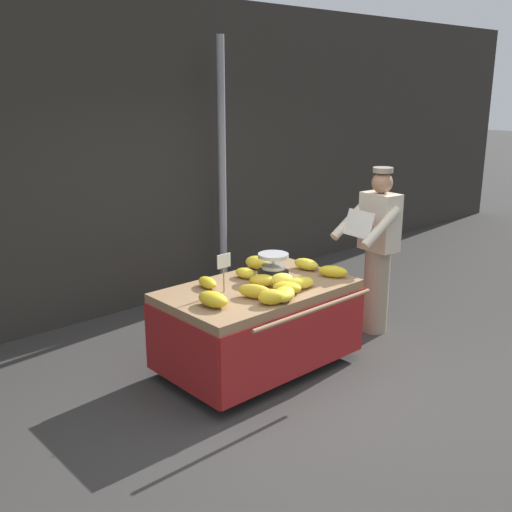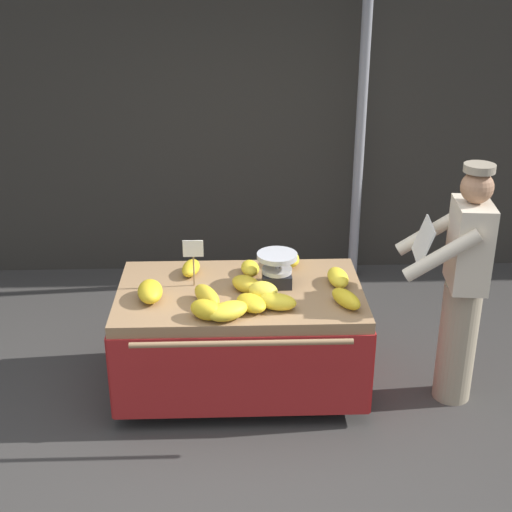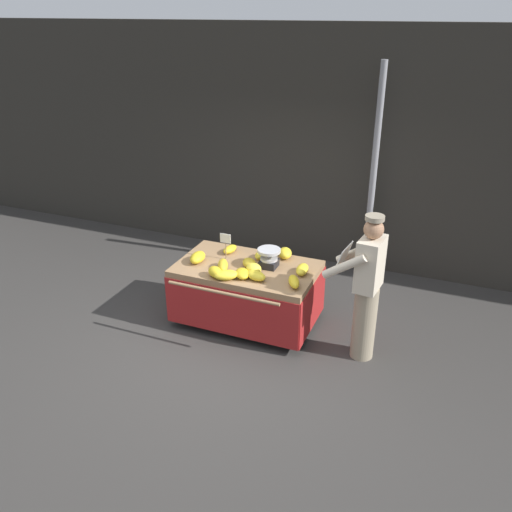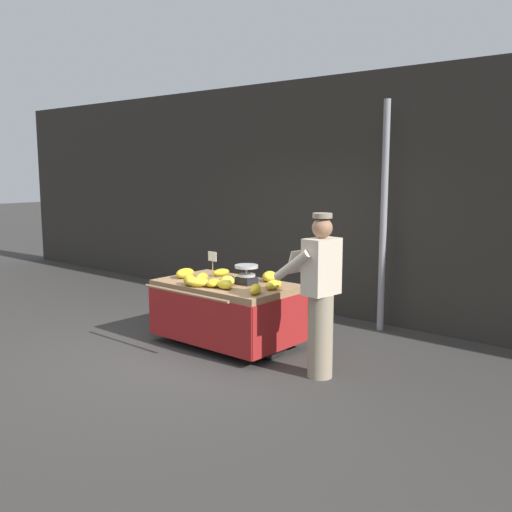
% 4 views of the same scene
% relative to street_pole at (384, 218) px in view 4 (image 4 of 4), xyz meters
% --- Properties ---
extents(ground_plane, '(60.00, 60.00, 0.00)m').
position_rel_street_pole_xyz_m(ground_plane, '(-1.14, -2.45, -1.52)').
color(ground_plane, '#383533').
extents(back_wall, '(16.00, 0.24, 3.46)m').
position_rel_street_pole_xyz_m(back_wall, '(-1.14, 0.39, 0.21)').
color(back_wall, '#2D2B26').
rests_on(back_wall, ground).
extents(street_pole, '(0.09, 0.09, 3.03)m').
position_rel_street_pole_xyz_m(street_pole, '(0.00, 0.00, 0.00)').
color(street_pole, gray).
rests_on(street_pole, ground).
extents(banana_cart, '(1.71, 1.22, 0.79)m').
position_rel_street_pole_xyz_m(banana_cart, '(-1.11, -1.84, -0.95)').
color(banana_cart, '#93704C').
rests_on(banana_cart, ground).
extents(weighing_scale, '(0.28, 0.28, 0.23)m').
position_rel_street_pole_xyz_m(weighing_scale, '(-0.85, -1.76, -0.61)').
color(weighing_scale, black).
rests_on(weighing_scale, banana_cart).
extents(price_sign, '(0.14, 0.01, 0.34)m').
position_rel_street_pole_xyz_m(price_sign, '(-1.42, -1.76, -0.48)').
color(price_sign, '#997A51').
rests_on(price_sign, banana_cart).
extents(banana_bunch_0, '(0.15, 0.23, 0.09)m').
position_rel_street_pole_xyz_m(banana_bunch_0, '(-1.03, -1.58, -0.69)').
color(banana_bunch_0, yellow).
rests_on(banana_bunch_0, banana_cart).
extents(banana_bunch_1, '(0.23, 0.29, 0.11)m').
position_rel_street_pole_xyz_m(banana_bunch_1, '(-0.42, -2.11, -0.68)').
color(banana_bunch_1, gold).
rests_on(banana_bunch_1, banana_cart).
extents(banana_bunch_2, '(0.29, 0.22, 0.10)m').
position_rel_street_pole_xyz_m(banana_bunch_2, '(-0.87, -2.13, -0.68)').
color(banana_bunch_2, yellow).
rests_on(banana_bunch_2, banana_cart).
extents(banana_bunch_3, '(0.26, 0.24, 0.13)m').
position_rel_street_pole_xyz_m(banana_bunch_3, '(-1.33, -2.24, -0.67)').
color(banana_bunch_3, gold).
rests_on(banana_bunch_3, banana_cart).
extents(banana_bunch_4, '(0.26, 0.25, 0.12)m').
position_rel_street_pole_xyz_m(banana_bunch_4, '(-0.95, -1.99, -0.67)').
color(banana_bunch_4, yellow).
rests_on(banana_bunch_4, banana_cart).
extents(banana_bunch_5, '(0.16, 0.28, 0.11)m').
position_rel_street_pole_xyz_m(banana_bunch_5, '(-0.42, -1.78, -0.68)').
color(banana_bunch_5, yellow).
rests_on(banana_bunch_5, banana_cart).
extents(banana_bunch_6, '(0.20, 0.30, 0.12)m').
position_rel_street_pole_xyz_m(banana_bunch_6, '(-1.71, -1.97, -0.67)').
color(banana_bunch_6, gold).
rests_on(banana_bunch_6, banana_cart).
extents(banana_bunch_7, '(0.16, 0.26, 0.09)m').
position_rel_street_pole_xyz_m(banana_bunch_7, '(-1.46, -1.57, -0.69)').
color(banana_bunch_7, gold).
rests_on(banana_bunch_7, banana_cart).
extents(banana_bunch_8, '(0.27, 0.28, 0.10)m').
position_rel_street_pole_xyz_m(banana_bunch_8, '(-1.06, -1.86, -0.68)').
color(banana_bunch_8, gold).
rests_on(banana_bunch_8, banana_cart).
extents(banana_bunch_9, '(0.27, 0.29, 0.10)m').
position_rel_street_pole_xyz_m(banana_bunch_9, '(-1.04, -2.13, -0.68)').
color(banana_bunch_9, gold).
rests_on(banana_bunch_9, banana_cart).
extents(banana_bunch_10, '(0.24, 0.29, 0.13)m').
position_rel_street_pole_xyz_m(banana_bunch_10, '(-0.75, -1.45, -0.67)').
color(banana_bunch_10, yellow).
rests_on(banana_bunch_10, banana_cart).
extents(banana_bunch_11, '(0.33, 0.29, 0.11)m').
position_rel_street_pole_xyz_m(banana_bunch_11, '(-1.19, -2.25, -0.68)').
color(banana_bunch_11, yellow).
rests_on(banana_bunch_11, banana_cart).
extents(banana_bunch_12, '(0.24, 0.32, 0.12)m').
position_rel_street_pole_xyz_m(banana_bunch_12, '(-1.33, -2.04, -0.67)').
color(banana_bunch_12, gold).
rests_on(banana_bunch_12, banana_cart).
extents(vendor_person, '(0.61, 0.56, 1.71)m').
position_rel_street_pole_xyz_m(vendor_person, '(0.38, -2.01, -0.64)').
color(vendor_person, gray).
rests_on(vendor_person, ground).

